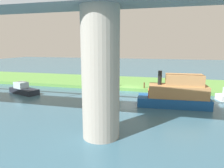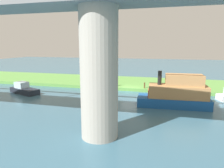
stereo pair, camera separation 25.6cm
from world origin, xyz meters
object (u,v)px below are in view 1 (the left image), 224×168
object	(u,v)px
bridge_pylon	(101,75)
mooring_post	(144,85)
motorboat_red	(23,89)
riverboat_paddlewheel	(176,93)
person_on_bank	(115,82)

from	to	relation	value
bridge_pylon	mooring_post	xyz separation A→B (m)	(-1.60, -17.27, -4.02)
mooring_post	motorboat_red	size ratio (longest dim) A/B	0.16
riverboat_paddlewheel	bridge_pylon	bearing A→B (deg)	58.73
person_on_bank	motorboat_red	size ratio (longest dim) A/B	0.26
bridge_pylon	riverboat_paddlewheel	bearing A→B (deg)	-121.27
bridge_pylon	motorboat_red	distance (m)	19.78
bridge_pylon	motorboat_red	bearing A→B (deg)	-35.04
motorboat_red	bridge_pylon	bearing A→B (deg)	144.96
person_on_bank	mooring_post	xyz separation A→B (m)	(-4.81, 0.34, -0.26)
mooring_post	riverboat_paddlewheel	world-z (taller)	riverboat_paddlewheel
person_on_bank	riverboat_paddlewheel	bearing A→B (deg)	140.60
riverboat_paddlewheel	person_on_bank	bearing A→B (deg)	-39.40
person_on_bank	motorboat_red	xyz separation A→B (m)	(12.59, 6.53, -0.60)
bridge_pylon	riverboat_paddlewheel	xyz separation A→B (m)	(-6.07, -9.99, -3.40)
motorboat_red	riverboat_paddlewheel	bearing A→B (deg)	177.15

